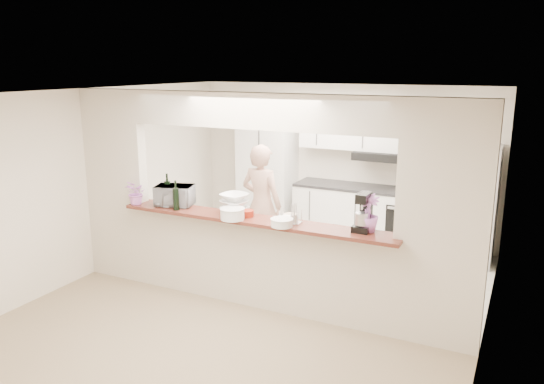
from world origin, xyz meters
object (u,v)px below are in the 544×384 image
Objects in this scene: refrigerator at (469,204)px; toaster_oven at (175,195)px; person at (262,205)px; stand_mixer at (364,213)px.

refrigerator is 4.16m from toaster_oven.
stand_mixer is at bearing 152.14° from person.
refrigerator is 0.99× the size of person.
person is at bearing 146.52° from stand_mixer.
stand_mixer is at bearing -107.19° from refrigerator.
person is (0.57, 1.25, -0.36)m from toaster_oven.
toaster_oven is (-3.20, -2.62, 0.37)m from refrigerator.
stand_mixer is (2.40, 0.04, 0.06)m from toaster_oven.
refrigerator is 2.74m from stand_mixer.
refrigerator is 4.15× the size of stand_mixer.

